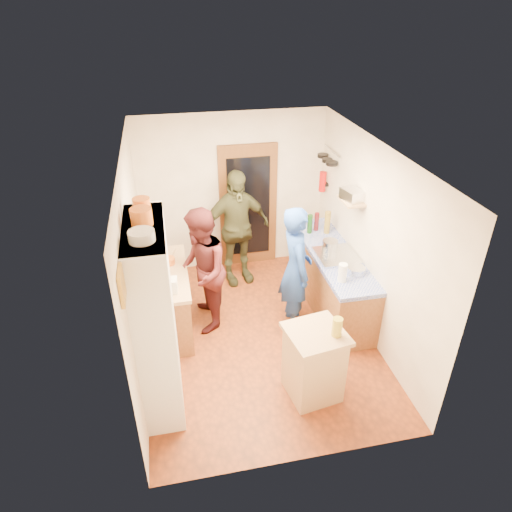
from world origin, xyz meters
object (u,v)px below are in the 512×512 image
object	(u,v)px
hutch_body	(155,319)
island_base	(313,365)
person_hob	(299,270)
person_back	(237,228)
right_counter_base	(330,280)
person_left	(204,269)

from	to	relation	value
hutch_body	island_base	xyz separation A→B (m)	(1.70, -0.35, -0.67)
hutch_body	person_hob	bearing A→B (deg)	26.44
hutch_body	person_back	world-z (taller)	hutch_body
hutch_body	person_back	xyz separation A→B (m)	(1.27, 2.25, -0.16)
person_hob	person_back	size ratio (longest dim) A/B	0.96
person_hob	person_back	distance (m)	1.45
right_counter_base	person_left	distance (m)	1.92
person_hob	person_left	size ratio (longest dim) A/B	1.02
person_left	person_back	distance (m)	1.19
right_counter_base	person_back	xyz separation A→B (m)	(-1.23, 0.95, 0.52)
person_hob	person_back	world-z (taller)	person_back
person_left	person_back	xyz separation A→B (m)	(0.63, 1.01, 0.05)
right_counter_base	island_base	distance (m)	1.83
person_left	person_hob	bearing A→B (deg)	79.51
person_left	person_back	bearing A→B (deg)	151.14
hutch_body	right_counter_base	bearing A→B (deg)	27.47
right_counter_base	person_left	bearing A→B (deg)	-178.01
right_counter_base	person_hob	world-z (taller)	person_hob
hutch_body	island_base	size ratio (longest dim) A/B	2.56
person_left	hutch_body	bearing A→B (deg)	-24.27
island_base	person_hob	world-z (taller)	person_hob
person_hob	person_back	bearing A→B (deg)	26.49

